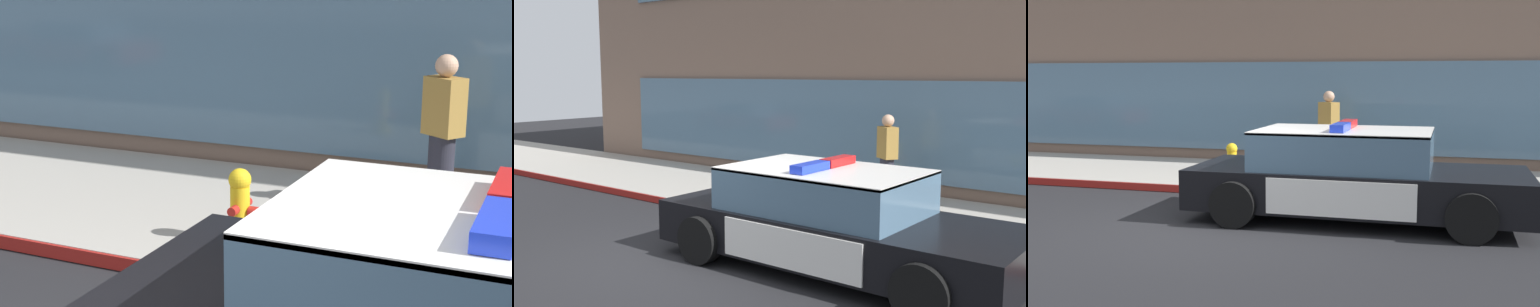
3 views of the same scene
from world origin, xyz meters
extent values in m
plane|color=black|center=(0.00, 0.00, 0.00)|extent=(48.00, 48.00, 0.00)
cube|color=#A39E93|center=(0.00, 4.22, 0.07)|extent=(48.00, 3.52, 0.15)
cube|color=maroon|center=(0.00, 2.45, 0.08)|extent=(28.80, 0.04, 0.14)
cube|color=#7A6051|center=(2.80, 11.19, 3.62)|extent=(24.75, 10.33, 7.24)
cube|color=slate|center=(-0.17, 6.00, 1.45)|extent=(14.85, 0.08, 2.10)
cube|color=black|center=(2.18, 1.20, 0.50)|extent=(5.00, 1.92, 0.60)
cube|color=silver|center=(3.78, 1.21, 0.67)|extent=(1.71, 1.87, 0.05)
cube|color=silver|center=(0.43, 1.19, 0.67)|extent=(1.41, 1.86, 0.05)
cube|color=silver|center=(2.08, 2.16, 0.50)|extent=(2.10, 0.04, 0.51)
cube|color=silver|center=(2.09, 0.24, 0.50)|extent=(2.10, 0.04, 0.51)
cube|color=yellow|center=(2.08, 2.18, 0.50)|extent=(0.22, 0.01, 0.26)
cube|color=slate|center=(1.98, 1.20, 1.07)|extent=(2.60, 1.72, 0.60)
cube|color=silver|center=(1.98, 1.20, 1.36)|extent=(2.60, 1.72, 0.04)
cube|color=red|center=(1.98, 1.54, 1.44)|extent=(0.20, 0.65, 0.11)
cube|color=blue|center=(1.98, 0.86, 1.44)|extent=(0.20, 0.65, 0.11)
cylinder|color=black|center=(3.83, 2.16, 0.34)|extent=(0.68, 0.22, 0.68)
cylinder|color=black|center=(3.83, 0.26, 0.34)|extent=(0.68, 0.22, 0.68)
cylinder|color=black|center=(0.53, 2.14, 0.34)|extent=(0.68, 0.22, 0.68)
cylinder|color=black|center=(0.54, 0.24, 0.34)|extent=(0.68, 0.22, 0.68)
cylinder|color=gold|center=(-0.59, 3.25, 0.20)|extent=(0.28, 0.28, 0.10)
cylinder|color=gold|center=(-0.59, 3.25, 0.47)|extent=(0.19, 0.19, 0.45)
sphere|color=gold|center=(-0.59, 3.25, 0.77)|extent=(0.22, 0.22, 0.22)
cylinder|color=#B21E19|center=(-0.59, 3.25, 0.84)|extent=(0.06, 0.06, 0.05)
cylinder|color=#B21E19|center=(-0.59, 3.11, 0.50)|extent=(0.09, 0.10, 0.09)
cylinder|color=#B21E19|center=(-0.59, 3.40, 0.50)|extent=(0.09, 0.10, 0.09)
cylinder|color=#B21E19|center=(-0.44, 3.25, 0.46)|extent=(0.10, 0.12, 0.12)
cylinder|color=#23232D|center=(1.00, 4.96, 0.57)|extent=(0.28, 0.28, 0.85)
cube|color=olive|center=(1.00, 4.96, 1.31)|extent=(0.48, 0.44, 0.62)
sphere|color=tan|center=(1.00, 4.96, 1.74)|extent=(0.24, 0.24, 0.24)
camera|label=1|loc=(2.31, -2.90, 2.68)|focal=52.10mm
camera|label=2|loc=(6.32, -5.48, 2.67)|focal=41.69mm
camera|label=3|loc=(3.54, -7.87, 2.19)|focal=42.74mm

